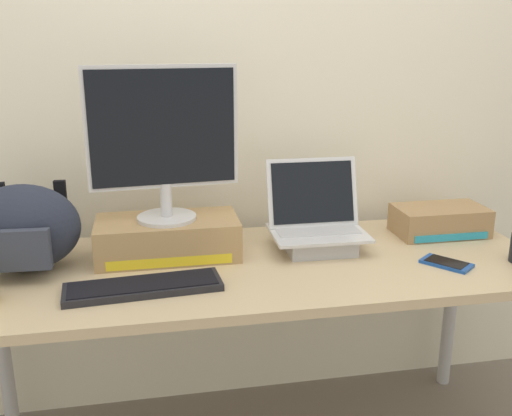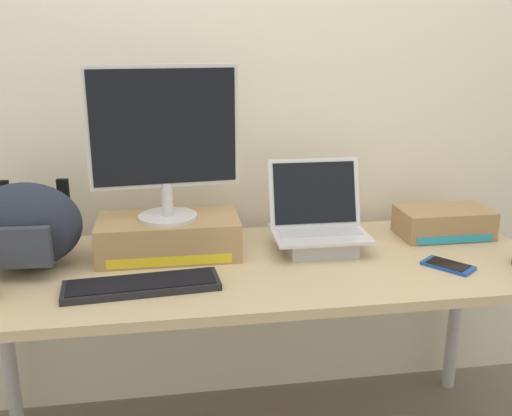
# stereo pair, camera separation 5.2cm
# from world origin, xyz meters

# --- Properties ---
(back_wall) EXTENTS (7.00, 0.10, 2.60)m
(back_wall) POSITION_xyz_m (0.00, 0.44, 1.30)
(back_wall) COLOR silver
(back_wall) RESTS_ON ground
(desk) EXTENTS (1.84, 0.69, 0.72)m
(desk) POSITION_xyz_m (0.00, 0.00, 0.65)
(desk) COLOR tan
(desk) RESTS_ON ground
(toner_box_yellow) EXTENTS (0.45, 0.23, 0.12)m
(toner_box_yellow) POSITION_xyz_m (-0.27, 0.11, 0.78)
(toner_box_yellow) COLOR #A88456
(toner_box_yellow) RESTS_ON desk
(desktop_monitor) EXTENTS (0.46, 0.19, 0.48)m
(desktop_monitor) POSITION_xyz_m (-0.27, 0.11, 1.10)
(desktop_monitor) COLOR silver
(desktop_monitor) RESTS_ON toner_box_yellow
(open_laptop) EXTENTS (0.31, 0.24, 0.29)m
(open_laptop) POSITION_xyz_m (0.23, 0.09, 0.78)
(open_laptop) COLOR #ADADB2
(open_laptop) RESTS_ON desk
(external_keyboard) EXTENTS (0.45, 0.17, 0.02)m
(external_keyboard) POSITION_xyz_m (-0.35, -0.14, 0.73)
(external_keyboard) COLOR black
(external_keyboard) RESTS_ON desk
(messenger_backpack) EXTENTS (0.35, 0.28, 0.27)m
(messenger_backpack) POSITION_xyz_m (-0.70, 0.08, 0.85)
(messenger_backpack) COLOR #232838
(messenger_backpack) RESTS_ON desk
(cell_phone) EXTENTS (0.16, 0.17, 0.01)m
(cell_phone) POSITION_xyz_m (0.58, -0.13, 0.72)
(cell_phone) COLOR #19479E
(cell_phone) RESTS_ON desk
(toner_box_cyan) EXTENTS (0.32, 0.18, 0.10)m
(toner_box_cyan) POSITION_xyz_m (0.70, 0.15, 0.77)
(toner_box_cyan) COLOR #9E7A51
(toner_box_cyan) RESTS_ON desk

